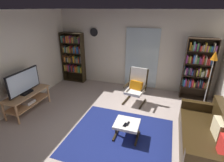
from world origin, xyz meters
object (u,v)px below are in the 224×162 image
(television, at_px, (24,83))
(floor_lamp_by_shelf, at_px, (213,63))
(bookshelf_near_tv, at_px, (73,56))
(ottoman, at_px, (127,125))
(lounge_armchair, at_px, (136,85))
(tv_remote, at_px, (128,124))
(tv_stand, at_px, (27,99))
(bookshelf_near_sofa, at_px, (198,68))
(wall_clock, at_px, (94,32))
(leather_sofa, at_px, (207,137))
(cell_phone, at_px, (125,125))

(television, distance_m, floor_lamp_by_shelf, 4.99)
(bookshelf_near_tv, relative_size, ottoman, 3.47)
(lounge_armchair, bearing_deg, ottoman, -85.27)
(tv_remote, bearing_deg, lounge_armchair, 102.28)
(tv_remote, bearing_deg, tv_stand, -177.54)
(ottoman, height_order, tv_remote, tv_remote)
(bookshelf_near_sofa, height_order, wall_clock, wall_clock)
(ottoman, bearing_deg, bookshelf_near_tv, 137.34)
(bookshelf_near_sofa, distance_m, lounge_armchair, 1.90)
(ottoman, bearing_deg, tv_remote, -50.83)
(lounge_armchair, bearing_deg, bookshelf_near_sofa, 26.14)
(tv_stand, height_order, wall_clock, wall_clock)
(wall_clock, bearing_deg, leather_sofa, -35.81)
(leather_sofa, height_order, lounge_armchair, lounge_armchair)
(bookshelf_near_sofa, bearing_deg, leather_sofa, -88.46)
(television, bearing_deg, floor_lamp_by_shelf, 21.77)
(wall_clock, bearing_deg, ottoman, -54.50)
(bookshelf_near_sofa, xyz_separation_m, leather_sofa, (0.06, -2.31, -0.70))
(bookshelf_near_tv, xyz_separation_m, leather_sofa, (4.31, -2.36, -0.68))
(bookshelf_near_sofa, relative_size, ottoman, 3.54)
(bookshelf_near_tv, bearing_deg, wall_clock, 11.11)
(leather_sofa, distance_m, tv_remote, 1.57)
(lounge_armchair, bearing_deg, television, -151.27)
(ottoman, xyz_separation_m, tv_remote, (0.03, -0.04, 0.08))
(ottoman, relative_size, wall_clock, 1.81)
(bookshelf_near_tv, relative_size, lounge_armchair, 1.79)
(bookshelf_near_tv, bearing_deg, bookshelf_near_sofa, -0.71)
(leather_sofa, xyz_separation_m, wall_clock, (-3.49, 2.52, 1.55))
(ottoman, relative_size, tv_remote, 3.65)
(bookshelf_near_sofa, bearing_deg, wall_clock, 176.43)
(bookshelf_near_tv, distance_m, bookshelf_near_sofa, 4.25)
(ottoman, bearing_deg, television, 176.39)
(television, xyz_separation_m, leather_sofa, (4.40, -0.02, -0.54))
(television, relative_size, tv_remote, 7.16)
(tv_stand, bearing_deg, bookshelf_near_tv, 87.78)
(leather_sofa, bearing_deg, bookshelf_near_sofa, 91.54)
(floor_lamp_by_shelf, bearing_deg, lounge_armchair, -169.07)
(lounge_armchair, xyz_separation_m, floor_lamp_by_shelf, (1.93, 0.37, 0.75))
(floor_lamp_by_shelf, bearing_deg, tv_stand, -158.20)
(tv_stand, distance_m, wall_clock, 3.05)
(leather_sofa, xyz_separation_m, lounge_armchair, (-1.72, 1.49, 0.24))
(leather_sofa, bearing_deg, tv_remote, -173.04)
(tv_stand, height_order, tv_remote, tv_stand)
(floor_lamp_by_shelf, bearing_deg, cell_phone, -130.68)
(cell_phone, bearing_deg, bookshelf_near_tv, 144.10)
(television, xyz_separation_m, bookshelf_near_tv, (0.09, 2.34, 0.13))
(tv_stand, height_order, ottoman, tv_stand)
(lounge_armchair, distance_m, ottoman, 1.67)
(bookshelf_near_tv, bearing_deg, ottoman, -42.66)
(television, bearing_deg, tv_remote, -4.29)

